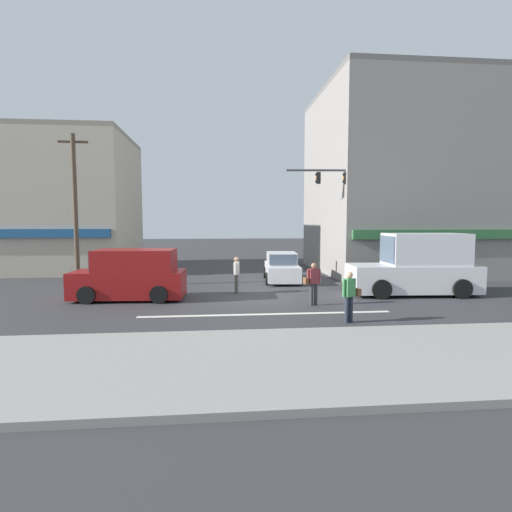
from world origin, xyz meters
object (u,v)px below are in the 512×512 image
Objects in this scene: sedan_approaching_near at (282,268)px; pedestrian_mid_crossing at (313,281)px; pedestrian_foreground_with_bag at (350,294)px; pedestrian_far_side at (236,273)px; traffic_light_mast at (358,204)px; utility_pole_near_left at (75,208)px; box_truck_waiting_far at (417,267)px; van_crossing_leftbound at (131,276)px; street_tree at (350,207)px.

pedestrian_mid_crossing is at bearing -88.41° from sedan_approaching_near.
pedestrian_far_side is (-3.39, 5.64, -0.00)m from pedestrian_foreground_with_bag.
traffic_light_mast is at bearing 20.99° from pedestrian_far_side.
traffic_light_mast is at bearing 0.01° from utility_pole_near_left.
traffic_light_mast is 4.87m from box_truck_waiting_far.
traffic_light_mast reaches higher than van_crossing_leftbound.
pedestrian_far_side is (7.81, -2.52, -2.97)m from utility_pole_near_left.
sedan_approaching_near is at bearing 91.59° from pedestrian_mid_crossing.
traffic_light_mast is (-1.12, -4.64, -0.03)m from street_tree.
street_tree is 0.98× the size of traffic_light_mast.
van_crossing_leftbound is at bearing 149.40° from pedestrian_foreground_with_bag.
box_truck_waiting_far is at bearing -67.89° from traffic_light_mast.
pedestrian_mid_crossing is at bearing -14.64° from van_crossing_leftbound.
van_crossing_leftbound is (3.33, -3.50, -2.91)m from utility_pole_near_left.
sedan_approaching_near is 0.90× the size of van_crossing_leftbound.
utility_pole_near_left is at bearing 167.20° from box_truck_waiting_far.
box_truck_waiting_far reaches higher than pedestrian_mid_crossing.
traffic_light_mast is 5.33m from sedan_approaching_near.
van_crossing_leftbound is 2.81× the size of pedestrian_far_side.
utility_pole_near_left is 14.39m from traffic_light_mast.
traffic_light_mast is 3.71× the size of pedestrian_far_side.
van_crossing_leftbound is at bearing -146.24° from street_tree.
street_tree is 0.81× the size of utility_pole_near_left.
pedestrian_far_side reaches higher than sedan_approaching_near.
sedan_approaching_near is at bearing 32.57° from van_crossing_leftbound.
box_truck_waiting_far is at bearing 44.41° from pedestrian_foreground_with_bag.
traffic_light_mast is at bearing 17.58° from van_crossing_leftbound.
pedestrian_foreground_with_bag and pedestrian_far_side have the same top height.
pedestrian_foreground_with_bag is 1.00× the size of pedestrian_mid_crossing.
utility_pole_near_left is at bearing 162.11° from pedestrian_far_side.
box_truck_waiting_far is 8.12m from pedestrian_far_side.
street_tree is 11.01m from pedestrian_far_side.
box_truck_waiting_far is at bearing -41.03° from sedan_approaching_near.
pedestrian_far_side is (-2.67, -3.59, 0.24)m from sedan_approaching_near.
pedestrian_mid_crossing is (-3.72, -5.42, -3.22)m from traffic_light_mast.
pedestrian_far_side is (-2.85, 2.90, -0.00)m from pedestrian_mid_crossing.
pedestrian_far_side is (-8.04, 1.08, -0.30)m from box_truck_waiting_far.
street_tree is 1.29× the size of van_crossing_leftbound.
utility_pole_near_left is 16.47m from box_truck_waiting_far.
box_truck_waiting_far is at bearing -0.46° from van_crossing_leftbound.
street_tree is 13.89m from pedestrian_foreground_with_bag.
traffic_light_mast is 3.71× the size of pedestrian_foreground_with_bag.
pedestrian_far_side is at bearing -126.66° from sedan_approaching_near.
utility_pole_near_left is 4.51× the size of pedestrian_foreground_with_bag.
box_truck_waiting_far reaches higher than van_crossing_leftbound.
pedestrian_foreground_with_bag is 6.58m from pedestrian_far_side.
pedestrian_foreground_with_bag is (0.72, -9.23, 0.24)m from sedan_approaching_near.
pedestrian_foreground_with_bag is 1.00× the size of pedestrian_far_side.
box_truck_waiting_far is (1.46, -3.60, -2.92)m from traffic_light_mast.
pedestrian_mid_crossing is (-5.19, -1.82, -0.30)m from box_truck_waiting_far.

